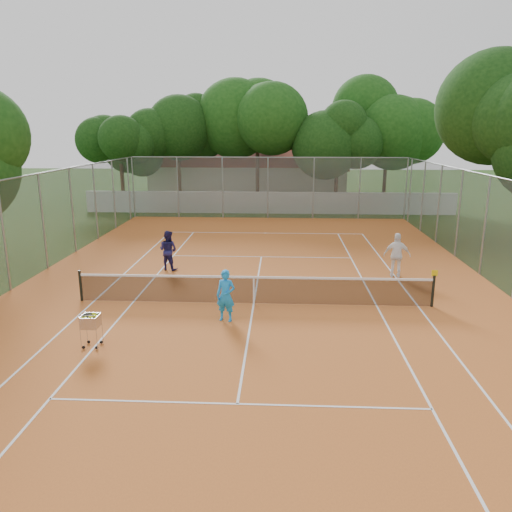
{
  "coord_description": "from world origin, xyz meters",
  "views": [
    {
      "loc": [
        0.88,
        -15.94,
        5.72
      ],
      "look_at": [
        0.0,
        1.5,
        1.3
      ],
      "focal_mm": 35.0,
      "sensor_mm": 36.0,
      "label": 1
    }
  ],
  "objects_px": {
    "player_near": "(226,296)",
    "ball_hopper": "(91,330)",
    "tennis_net": "(254,290)",
    "player_far_left": "(168,250)",
    "clubhouse": "(249,171)",
    "player_far_right": "(397,255)"
  },
  "relations": [
    {
      "from": "tennis_net",
      "to": "clubhouse",
      "type": "relative_size",
      "value": 0.72
    },
    {
      "from": "ball_hopper",
      "to": "player_near",
      "type": "bearing_deg",
      "value": 22.13
    },
    {
      "from": "ball_hopper",
      "to": "tennis_net",
      "type": "bearing_deg",
      "value": 31.91
    },
    {
      "from": "player_near",
      "to": "player_far_left",
      "type": "distance_m",
      "value": 6.39
    },
    {
      "from": "clubhouse",
      "to": "player_far_right",
      "type": "height_order",
      "value": "clubhouse"
    },
    {
      "from": "tennis_net",
      "to": "player_near",
      "type": "relative_size",
      "value": 7.39
    },
    {
      "from": "player_far_left",
      "to": "player_near",
      "type": "bearing_deg",
      "value": 138.66
    },
    {
      "from": "tennis_net",
      "to": "clubhouse",
      "type": "bearing_deg",
      "value": 93.95
    },
    {
      "from": "player_far_left",
      "to": "ball_hopper",
      "type": "xyz_separation_m",
      "value": [
        -0.38,
        -7.72,
        -0.34
      ]
    },
    {
      "from": "tennis_net",
      "to": "ball_hopper",
      "type": "xyz_separation_m",
      "value": [
        -4.18,
        -3.67,
        0.0
      ]
    },
    {
      "from": "player_near",
      "to": "player_far_left",
      "type": "relative_size",
      "value": 0.96
    },
    {
      "from": "clubhouse",
      "to": "player_far_right",
      "type": "relative_size",
      "value": 9.23
    },
    {
      "from": "tennis_net",
      "to": "player_far_left",
      "type": "distance_m",
      "value": 5.56
    },
    {
      "from": "tennis_net",
      "to": "ball_hopper",
      "type": "distance_m",
      "value": 5.56
    },
    {
      "from": "clubhouse",
      "to": "player_far_left",
      "type": "bearing_deg",
      "value": -94.12
    },
    {
      "from": "player_near",
      "to": "player_far_right",
      "type": "relative_size",
      "value": 0.9
    },
    {
      "from": "player_near",
      "to": "player_far_right",
      "type": "xyz_separation_m",
      "value": [
        6.26,
        5.03,
        0.09
      ]
    },
    {
      "from": "player_far_right",
      "to": "clubhouse",
      "type": "bearing_deg",
      "value": -63.82
    },
    {
      "from": "tennis_net",
      "to": "ball_hopper",
      "type": "bearing_deg",
      "value": -138.69
    },
    {
      "from": "tennis_net",
      "to": "player_near",
      "type": "bearing_deg",
      "value": -115.91
    },
    {
      "from": "player_near",
      "to": "player_far_right",
      "type": "bearing_deg",
      "value": 50.73
    },
    {
      "from": "player_near",
      "to": "ball_hopper",
      "type": "relative_size",
      "value": 1.63
    }
  ]
}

